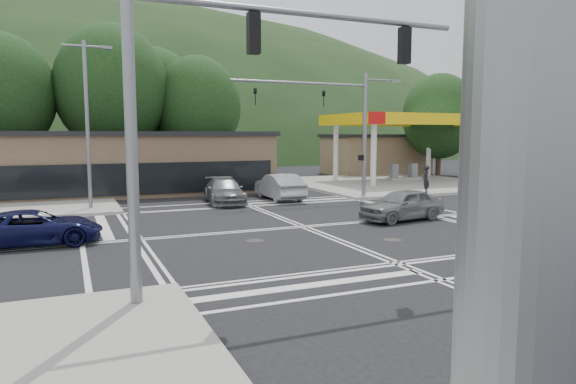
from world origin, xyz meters
name	(u,v)px	position (x,y,z in m)	size (l,w,h in m)	color
ground	(303,227)	(0.00, 0.00, 0.00)	(120.00, 120.00, 0.00)	black
sidewalk_ne	(391,183)	(15.00, 15.00, 0.07)	(16.00, 16.00, 0.15)	gray
gas_station_canopy	(405,123)	(16.99, 15.99, 5.04)	(12.32, 8.34, 5.75)	silver
convenience_store	(376,155)	(20.00, 25.00, 1.90)	(10.00, 6.00, 3.80)	#846B4F
commercial_row	(92,165)	(-8.00, 17.00, 2.00)	(24.00, 8.00, 4.00)	brown
hill_north	(118,154)	(0.00, 90.00, 0.00)	(252.00, 126.00, 140.00)	#1D3216
tree_n_a	(0,94)	(-14.00, 24.00, 7.14)	(8.00, 8.00, 11.75)	#382619
tree_n_b	(112,89)	(-6.00, 24.00, 7.79)	(9.00, 9.00, 12.98)	#382619
tree_n_c	(197,107)	(1.00, 24.00, 6.49)	(7.60, 7.60, 10.87)	#382619
tree_n_e	(154,101)	(-2.00, 28.00, 7.14)	(8.40, 8.40, 11.98)	#382619
tree_ne	(440,116)	(24.00, 20.00, 5.84)	(7.20, 7.20, 9.99)	#382619
streetlight_nw	(88,117)	(-8.44, 9.00, 5.05)	(2.50, 0.25, 9.00)	slate
signal_mast_ne	(348,119)	(6.95, 8.20, 5.07)	(11.65, 0.30, 8.00)	slate
signal_mast_sw	(208,93)	(-6.39, -8.20, 5.12)	(9.14, 0.28, 8.00)	slate
car_blue_west	(35,228)	(-10.80, 0.50, 0.66)	(2.20, 4.77, 1.33)	#0D0F3A
car_grey_center	(402,205)	(5.09, -0.30, 0.75)	(1.78, 4.43, 1.51)	slate
car_silver_east	(543,203)	(11.93, -2.48, 0.72)	(2.02, 4.98, 1.45)	#A9ABB0
car_queue_a	(279,187)	(2.68, 9.32, 0.82)	(1.73, 4.96, 1.63)	#A5A7AC
car_queue_b	(244,179)	(2.76, 16.54, 0.69)	(1.64, 4.07, 1.39)	#B5B5B1
car_northbound	(224,191)	(-1.01, 9.00, 0.73)	(2.05, 5.05, 1.46)	slate
pedestrian	(426,179)	(12.65, 7.50, 1.08)	(0.68, 0.45, 1.86)	black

